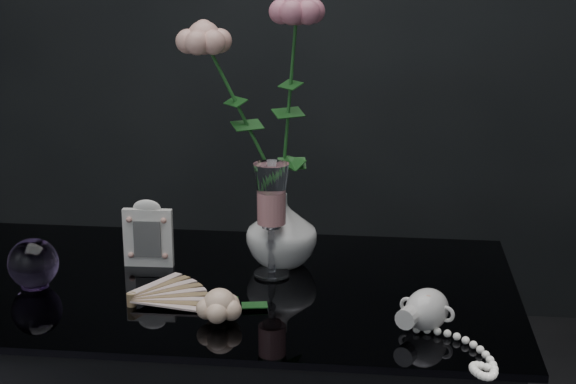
% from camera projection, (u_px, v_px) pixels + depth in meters
% --- Properties ---
extents(vase, '(0.17, 0.17, 0.14)m').
position_uv_depth(vase, '(282.00, 229.00, 1.62)').
color(vase, white).
rests_on(vase, table).
extents(wine_glass, '(0.07, 0.07, 0.21)m').
position_uv_depth(wine_glass, '(271.00, 220.00, 1.56)').
color(wine_glass, white).
rests_on(wine_glass, table).
extents(picture_frame, '(0.10, 0.08, 0.13)m').
position_uv_depth(picture_frame, '(148.00, 233.00, 1.62)').
color(picture_frame, white).
rests_on(picture_frame, table).
extents(paperweight, '(0.11, 0.11, 0.09)m').
position_uv_depth(paperweight, '(33.00, 263.00, 1.52)').
color(paperweight, '#A278C4').
rests_on(paperweight, table).
extents(paper_fan, '(0.31, 0.27, 0.03)m').
position_uv_depth(paper_fan, '(131.00, 298.00, 1.45)').
color(paper_fan, beige).
rests_on(paper_fan, table).
extents(loose_rose, '(0.17, 0.19, 0.05)m').
position_uv_depth(loose_rose, '(220.00, 305.00, 1.39)').
color(loose_rose, beige).
rests_on(loose_rose, table).
extents(pearl_jar, '(0.30, 0.31, 0.07)m').
position_uv_depth(pearl_jar, '(427.00, 308.00, 1.36)').
color(pearl_jar, white).
rests_on(pearl_jar, table).
extents(roses, '(0.24, 0.11, 0.41)m').
position_uv_depth(roses, '(260.00, 91.00, 1.55)').
color(roses, '#E4A695').
rests_on(roses, vase).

